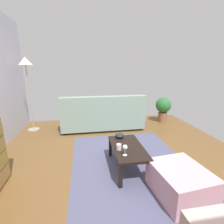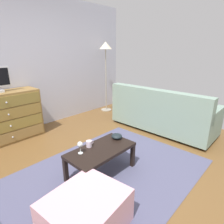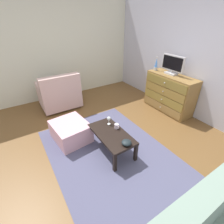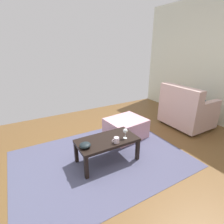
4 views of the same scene
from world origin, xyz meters
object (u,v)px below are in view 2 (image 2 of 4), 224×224
coffee_table (101,152)px  ottoman (86,213)px  dresser (5,117)px  couch_large (161,114)px  bowl_decorative (117,136)px  standing_lamp (106,52)px  wine_glass (80,145)px  mug (89,144)px

coffee_table → ottoman: (-0.67, -0.50, -0.14)m
dresser → couch_large: bearing=-37.7°
bowl_decorative → standing_lamp: bearing=48.1°
couch_large → ottoman: couch_large is taller
bowl_decorative → standing_lamp: size_ratio=0.09×
wine_glass → standing_lamp: (2.31, 1.83, 1.05)m
couch_large → standing_lamp: bearing=84.0°
couch_large → ottoman: bearing=-165.4°
coffee_table → bowl_decorative: size_ratio=5.79×
bowl_decorative → couch_large: size_ratio=0.08×
mug → ottoman: mug is taller
dresser → coffee_table: dresser is taller
coffee_table → couch_large: 1.88m
wine_glass → bowl_decorative: bearing=-5.4°
mug → couch_large: (1.94, 0.01, -0.08)m
dresser → bowl_decorative: dresser is taller
coffee_table → ottoman: coffee_table is taller
mug → ottoman: bearing=-132.9°
coffee_table → ottoman: bearing=-143.5°
dresser → couch_large: 2.98m
couch_large → coffee_table: bearing=-174.9°
couch_large → wine_glass: bearing=-178.4°
wine_glass → couch_large: couch_large is taller
bowl_decorative → ottoman: bowl_decorative is taller
coffee_table → bowl_decorative: 0.38m
dresser → bowl_decorative: bearing=-66.4°
coffee_table → couch_large: (1.88, 0.17, 0.02)m
ottoman → dresser: bearing=85.6°
coffee_table → bowl_decorative: bowl_decorative is taller
ottoman → wine_glass: bearing=55.0°
dresser → coffee_table: bearing=-76.3°
couch_large → dresser: bearing=142.3°
ottoman → standing_lamp: standing_lamp is taller
dresser → couch_large: dresser is taller
coffee_table → standing_lamp: size_ratio=0.50×
dresser → coffee_table: 2.05m
coffee_table → bowl_decorative: (0.36, 0.05, 0.09)m
wine_glass → ottoman: size_ratio=0.22×
standing_lamp → wine_glass: bearing=-141.6°
bowl_decorative → standing_lamp: 2.78m
ottoman → bowl_decorative: bearing=27.8°
mug → bowl_decorative: (0.43, -0.11, -0.01)m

